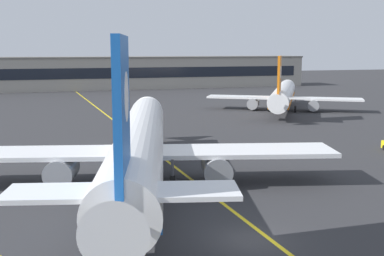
# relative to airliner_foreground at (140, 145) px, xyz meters

# --- Properties ---
(ground_plane) EXTENTS (400.00, 400.00, 0.00)m
(ground_plane) POSITION_rel_airliner_foreground_xyz_m (3.96, -13.11, -3.37)
(ground_plane) COLOR #2D2D30
(taxiway_centreline) EXTENTS (6.92, 179.89, 0.01)m
(taxiway_centreline) POSITION_rel_airliner_foreground_xyz_m (3.96, 16.89, -3.37)
(taxiway_centreline) COLOR yellow
(taxiway_centreline) RESTS_ON ground
(airliner_foreground) EXTENTS (32.22, 40.98, 11.65)m
(airliner_foreground) POSITION_rel_airliner_foreground_xyz_m (0.00, 0.00, 0.00)
(airliner_foreground) COLOR white
(airliner_foreground) RESTS_ON ground
(airliner_background) EXTENTS (25.74, 32.00, 10.00)m
(airliner_background) POSITION_rel_airliner_foreground_xyz_m (34.00, 40.44, -0.48)
(airliner_background) COLOR white
(airliner_background) RESTS_ON ground
(safety_cone_by_nose_gear) EXTENTS (0.44, 0.44, 0.55)m
(safety_cone_by_nose_gear) POSITION_rel_airliner_foreground_xyz_m (1.08, 15.85, -3.11)
(safety_cone_by_nose_gear) COLOR orange
(safety_cone_by_nose_gear) RESTS_ON ground
(terminal_building) EXTENTS (133.54, 12.40, 8.93)m
(terminal_building) POSITION_rel_airliner_foreground_xyz_m (0.86, 98.71, 1.10)
(terminal_building) COLOR #9E998E
(terminal_building) RESTS_ON ground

